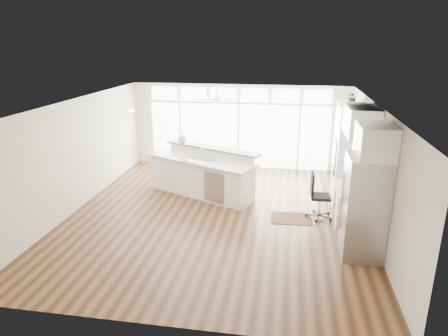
# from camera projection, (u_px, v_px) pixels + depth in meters

# --- Properties ---
(floor) EXTENTS (7.00, 8.00, 0.02)m
(floor) POSITION_uv_depth(u_px,v_px,m) (217.00, 215.00, 9.66)
(floor) COLOR #3B2212
(floor) RESTS_ON ground
(ceiling) EXTENTS (7.00, 8.00, 0.02)m
(ceiling) POSITION_uv_depth(u_px,v_px,m) (216.00, 103.00, 8.83)
(ceiling) COLOR white
(ceiling) RESTS_ON wall_back
(wall_back) EXTENTS (7.00, 0.04, 2.70)m
(wall_back) POSITION_uv_depth(u_px,v_px,m) (239.00, 126.00, 13.00)
(wall_back) COLOR beige
(wall_back) RESTS_ON floor
(wall_front) EXTENTS (7.00, 0.04, 2.70)m
(wall_front) POSITION_uv_depth(u_px,v_px,m) (164.00, 245.00, 5.48)
(wall_front) COLOR beige
(wall_front) RESTS_ON floor
(wall_left) EXTENTS (0.04, 8.00, 2.70)m
(wall_left) POSITION_uv_depth(u_px,v_px,m) (76.00, 155.00, 9.78)
(wall_left) COLOR beige
(wall_left) RESTS_ON floor
(wall_right) EXTENTS (0.04, 8.00, 2.70)m
(wall_right) POSITION_uv_depth(u_px,v_px,m) (374.00, 169.00, 8.70)
(wall_right) COLOR beige
(wall_right) RESTS_ON floor
(glass_wall) EXTENTS (5.80, 0.06, 2.08)m
(glass_wall) POSITION_uv_depth(u_px,v_px,m) (238.00, 136.00, 13.03)
(glass_wall) COLOR silver
(glass_wall) RESTS_ON wall_back
(transom_row) EXTENTS (5.90, 0.06, 0.40)m
(transom_row) POSITION_uv_depth(u_px,v_px,m) (239.00, 95.00, 12.62)
(transom_row) COLOR silver
(transom_row) RESTS_ON wall_back
(desk_window) EXTENTS (0.04, 0.85, 0.85)m
(desk_window) POSITION_uv_depth(u_px,v_px,m) (371.00, 157.00, 8.92)
(desk_window) COLOR white
(desk_window) RESTS_ON wall_right
(ceiling_fan) EXTENTS (1.16, 1.16, 0.32)m
(ceiling_fan) POSITION_uv_depth(u_px,v_px,m) (217.00, 96.00, 11.60)
(ceiling_fan) COLOR silver
(ceiling_fan) RESTS_ON ceiling
(recessed_lights) EXTENTS (3.40, 3.00, 0.02)m
(recessed_lights) POSITION_uv_depth(u_px,v_px,m) (218.00, 103.00, 9.02)
(recessed_lights) COLOR white
(recessed_lights) RESTS_ON ceiling
(oven_cabinet) EXTENTS (0.64, 1.20, 2.50)m
(oven_cabinet) POSITION_uv_depth(u_px,v_px,m) (348.00, 151.00, 10.47)
(oven_cabinet) COLOR white
(oven_cabinet) RESTS_ON floor
(desk_nook) EXTENTS (0.72, 1.30, 0.76)m
(desk_nook) POSITION_uv_depth(u_px,v_px,m) (351.00, 204.00, 9.33)
(desk_nook) COLOR white
(desk_nook) RESTS_ON floor
(upper_cabinets) EXTENTS (0.64, 1.30, 0.64)m
(upper_cabinets) POSITION_uv_depth(u_px,v_px,m) (361.00, 121.00, 8.72)
(upper_cabinets) COLOR white
(upper_cabinets) RESTS_ON wall_right
(refrigerator) EXTENTS (0.76, 0.90, 2.00)m
(refrigerator) POSITION_uv_depth(u_px,v_px,m) (364.00, 207.00, 7.60)
(refrigerator) COLOR #ACACB1
(refrigerator) RESTS_ON floor
(fridge_cabinet) EXTENTS (0.64, 0.90, 0.60)m
(fridge_cabinet) POSITION_uv_depth(u_px,v_px,m) (376.00, 141.00, 7.19)
(fridge_cabinet) COLOR white
(fridge_cabinet) RESTS_ON wall_right
(framed_photos) EXTENTS (0.06, 0.22, 0.80)m
(framed_photos) POSITION_uv_depth(u_px,v_px,m) (365.00, 155.00, 9.55)
(framed_photos) COLOR black
(framed_photos) RESTS_ON wall_right
(kitchen_island) EXTENTS (3.30, 2.35, 1.23)m
(kitchen_island) POSITION_uv_depth(u_px,v_px,m) (201.00, 173.00, 10.76)
(kitchen_island) COLOR white
(kitchen_island) RESTS_ON floor
(rug) EXTENTS (0.99, 0.74, 0.01)m
(rug) POSITION_uv_depth(u_px,v_px,m) (291.00, 218.00, 9.46)
(rug) COLOR #371E11
(rug) RESTS_ON floor
(office_chair) EXTENTS (0.60, 0.55, 1.10)m
(office_chair) POSITION_uv_depth(u_px,v_px,m) (321.00, 196.00, 9.33)
(office_chair) COLOR black
(office_chair) RESTS_ON floor
(fishbowl) EXTENTS (0.34, 0.34, 0.25)m
(fishbowl) POSITION_uv_depth(u_px,v_px,m) (182.00, 139.00, 11.35)
(fishbowl) COLOR silver
(fishbowl) RESTS_ON kitchen_island
(monitor) EXTENTS (0.15, 0.50, 0.41)m
(monitor) POSITION_uv_depth(u_px,v_px,m) (349.00, 180.00, 9.17)
(monitor) COLOR black
(monitor) RESTS_ON desk_nook
(keyboard) EXTENTS (0.15, 0.32, 0.02)m
(keyboard) POSITION_uv_depth(u_px,v_px,m) (341.00, 188.00, 9.25)
(keyboard) COLOR white
(keyboard) RESTS_ON desk_nook
(potted_plant) EXTENTS (0.33, 0.36, 0.25)m
(potted_plant) POSITION_uv_depth(u_px,v_px,m) (353.00, 99.00, 10.05)
(potted_plant) COLOR #2B5524
(potted_plant) RESTS_ON oven_cabinet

